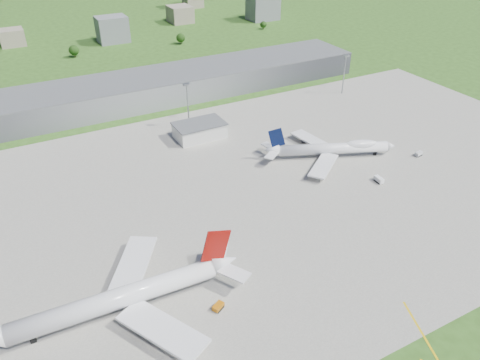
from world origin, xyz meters
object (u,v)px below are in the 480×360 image
airliner_red_twin (126,297)px  airliner_blue_quad (333,149)px  tug_yellow (218,307)px  van_white_far (419,154)px  van_white_near (379,180)px

airliner_red_twin → airliner_blue_quad: airliner_red_twin is taller
tug_yellow → van_white_far: (134.62, 43.92, 0.15)m
airliner_blue_quad → tug_yellow: airliner_blue_quad is taller
airliner_red_twin → airliner_blue_quad: (120.76, 50.33, -0.97)m
van_white_near → van_white_far: size_ratio=1.16×
van_white_far → airliner_red_twin: bearing=-178.1°
tug_yellow → van_white_far: 141.61m
airliner_red_twin → tug_yellow: (25.59, -13.48, -4.83)m
tug_yellow → van_white_near: size_ratio=0.86×
airliner_red_twin → van_white_near: airliner_red_twin is taller
airliner_blue_quad → van_white_near: 29.98m
van_white_far → tug_yellow: bearing=-170.7°
tug_yellow → van_white_near: bearing=-9.3°
airliner_blue_quad → van_white_far: 44.34m
van_white_far → airliner_blue_quad: bearing=144.4°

